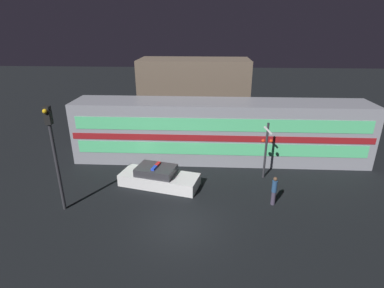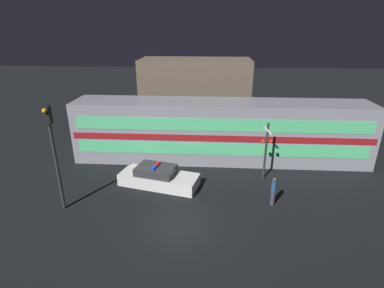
{
  "view_description": "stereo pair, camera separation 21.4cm",
  "coord_description": "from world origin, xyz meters",
  "px_view_note": "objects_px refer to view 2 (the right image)",
  "views": [
    {
      "loc": [
        1.21,
        -12.32,
        9.31
      ],
      "look_at": [
        0.23,
        6.09,
        1.96
      ],
      "focal_mm": 28.0,
      "sensor_mm": 36.0,
      "label": 1
    },
    {
      "loc": [
        1.42,
        -12.31,
        9.31
      ],
      "look_at": [
        0.23,
        6.09,
        1.96
      ],
      "focal_mm": 28.0,
      "sensor_mm": 36.0,
      "label": 2
    }
  ],
  "objects_px": {
    "police_car": "(158,177)",
    "crossing_signal_near": "(266,149)",
    "traffic_light_corner": "(53,148)",
    "pedestrian": "(273,191)",
    "train": "(220,131)"
  },
  "relations": [
    {
      "from": "train",
      "to": "traffic_light_corner",
      "type": "distance_m",
      "value": 11.22
    },
    {
      "from": "traffic_light_corner",
      "to": "crossing_signal_near",
      "type": "bearing_deg",
      "value": 20.24
    },
    {
      "from": "police_car",
      "to": "traffic_light_corner",
      "type": "bearing_deg",
      "value": -134.73
    },
    {
      "from": "pedestrian",
      "to": "train",
      "type": "bearing_deg",
      "value": 114.91
    },
    {
      "from": "train",
      "to": "traffic_light_corner",
      "type": "relative_size",
      "value": 3.64
    },
    {
      "from": "crossing_signal_near",
      "to": "pedestrian",
      "type": "bearing_deg",
      "value": -90.1
    },
    {
      "from": "traffic_light_corner",
      "to": "pedestrian",
      "type": "bearing_deg",
      "value": 5.34
    },
    {
      "from": "police_car",
      "to": "crossing_signal_near",
      "type": "height_order",
      "value": "crossing_signal_near"
    },
    {
      "from": "police_car",
      "to": "crossing_signal_near",
      "type": "relative_size",
      "value": 1.37
    },
    {
      "from": "traffic_light_corner",
      "to": "train",
      "type": "bearing_deg",
      "value": 39.6
    },
    {
      "from": "train",
      "to": "crossing_signal_near",
      "type": "xyz_separation_m",
      "value": [
        2.81,
        -2.9,
        -0.11
      ]
    },
    {
      "from": "police_car",
      "to": "crossing_signal_near",
      "type": "distance_m",
      "value": 6.98
    },
    {
      "from": "pedestrian",
      "to": "traffic_light_corner",
      "type": "xyz_separation_m",
      "value": [
        -11.38,
        -1.06,
        2.68
      ]
    },
    {
      "from": "crossing_signal_near",
      "to": "traffic_light_corner",
      "type": "distance_m",
      "value": 12.22
    },
    {
      "from": "police_car",
      "to": "traffic_light_corner",
      "type": "relative_size",
      "value": 0.9
    }
  ]
}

